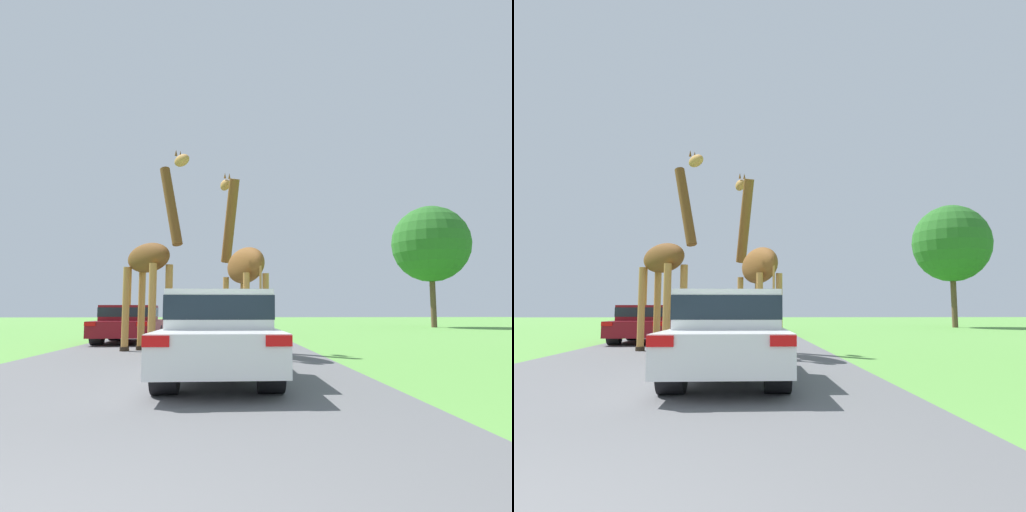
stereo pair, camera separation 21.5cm
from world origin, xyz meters
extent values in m
cube|color=#5B5B5E|center=(0.00, 30.00, 0.00)|extent=(6.94, 120.00, 0.00)
cylinder|color=#B77F3D|center=(1.12, 10.33, 0.98)|extent=(0.15, 0.15, 1.95)
cylinder|color=#2D2319|center=(1.12, 10.33, 0.05)|extent=(0.20, 0.20, 0.09)
cylinder|color=#B77F3D|center=(1.58, 10.48, 0.98)|extent=(0.15, 0.15, 1.95)
cylinder|color=#2D2319|center=(1.58, 10.48, 0.05)|extent=(0.20, 0.20, 0.09)
cylinder|color=#B77F3D|center=(1.59, 8.90, 0.98)|extent=(0.15, 0.15, 1.95)
cylinder|color=#2D2319|center=(1.59, 8.90, 0.05)|extent=(0.20, 0.20, 0.09)
cylinder|color=#B77F3D|center=(2.04, 9.04, 0.98)|extent=(0.15, 0.15, 1.95)
cylinder|color=#2D2319|center=(2.04, 9.04, 0.05)|extent=(0.20, 0.20, 0.09)
ellipsoid|color=brown|center=(1.58, 9.69, 2.19)|extent=(1.20, 2.22, 0.88)
cylinder|color=brown|center=(1.23, 10.79, 3.53)|extent=(0.56, 1.01, 2.27)
ellipsoid|color=#B77F3D|center=(1.08, 11.24, 4.67)|extent=(0.40, 0.61, 0.30)
cylinder|color=#B77F3D|center=(1.90, 8.71, 1.66)|extent=(0.05, 0.05, 1.07)
cone|color=brown|center=(1.07, 11.06, 4.90)|extent=(0.07, 0.07, 0.16)
cone|color=brown|center=(1.20, 11.10, 4.90)|extent=(0.07, 0.07, 0.16)
cylinder|color=#B77F3D|center=(-0.36, 10.47, 1.14)|extent=(0.19, 0.19, 2.28)
cylinder|color=#2D2319|center=(-0.36, 10.47, 0.06)|extent=(0.25, 0.25, 0.12)
cylinder|color=#B77F3D|center=(-0.73, 10.16, 1.14)|extent=(0.19, 0.19, 2.28)
cylinder|color=#2D2319|center=(-0.73, 10.16, 0.06)|extent=(0.25, 0.25, 0.12)
cylinder|color=#B77F3D|center=(-1.23, 11.53, 1.14)|extent=(0.19, 0.19, 2.28)
cylinder|color=#2D2319|center=(-1.23, 11.53, 0.06)|extent=(0.25, 0.25, 0.12)
cylinder|color=#B77F3D|center=(-1.60, 11.23, 1.14)|extent=(0.19, 0.19, 2.28)
cylinder|color=#2D2319|center=(-1.60, 11.23, 0.06)|extent=(0.25, 0.25, 0.12)
ellipsoid|color=brown|center=(-0.98, 10.85, 2.50)|extent=(1.69, 1.88, 0.79)
cylinder|color=brown|center=(-0.30, 10.02, 3.76)|extent=(0.79, 0.88, 2.15)
ellipsoid|color=#B77F3D|center=(-0.01, 9.67, 4.84)|extent=(0.54, 0.58, 0.30)
cylinder|color=#B77F3D|center=(-1.57, 11.57, 1.87)|extent=(0.07, 0.07, 1.26)
cone|color=brown|center=(-0.07, 9.84, 5.07)|extent=(0.07, 0.07, 0.16)
cone|color=brown|center=(-0.17, 9.76, 5.07)|extent=(0.07, 0.07, 0.16)
cube|color=silver|center=(1.02, 5.86, 0.54)|extent=(1.72, 4.09, 0.53)
cube|color=silver|center=(1.02, 5.86, 1.10)|extent=(1.55, 1.84, 0.58)
cube|color=#19232D|center=(1.02, 5.86, 1.13)|extent=(1.57, 1.86, 0.35)
cube|color=red|center=(0.32, 3.80, 0.73)|extent=(0.31, 0.03, 0.13)
cube|color=red|center=(1.73, 3.80, 0.73)|extent=(0.31, 0.03, 0.13)
cylinder|color=black|center=(0.33, 7.09, 0.33)|extent=(0.34, 0.66, 0.66)
cylinder|color=black|center=(1.71, 7.09, 0.33)|extent=(0.34, 0.66, 0.66)
cylinder|color=black|center=(0.33, 4.63, 0.33)|extent=(0.34, 0.66, 0.66)
cylinder|color=black|center=(1.71, 4.63, 0.33)|extent=(0.34, 0.66, 0.66)
cube|color=silver|center=(2.07, 24.26, 0.54)|extent=(1.81, 4.57, 0.51)
cube|color=silver|center=(2.07, 24.26, 1.03)|extent=(1.63, 2.06, 0.47)
cube|color=#19232D|center=(2.07, 24.26, 1.06)|extent=(1.65, 2.08, 0.28)
cube|color=red|center=(1.32, 21.96, 0.72)|extent=(0.33, 0.03, 0.12)
cube|color=red|center=(2.81, 21.96, 0.72)|extent=(0.33, 0.03, 0.12)
cylinder|color=black|center=(1.34, 25.63, 0.34)|extent=(0.36, 0.68, 0.68)
cylinder|color=black|center=(2.79, 25.63, 0.34)|extent=(0.36, 0.68, 0.68)
cylinder|color=black|center=(1.34, 22.89, 0.34)|extent=(0.36, 0.68, 0.68)
cylinder|color=black|center=(2.79, 22.89, 0.34)|extent=(0.36, 0.68, 0.68)
cube|color=#561914|center=(1.50, 18.95, 0.57)|extent=(1.83, 4.07, 0.63)
cube|color=#561914|center=(1.50, 18.95, 1.17)|extent=(1.65, 1.83, 0.57)
cube|color=#19232D|center=(1.50, 18.95, 1.20)|extent=(1.67, 1.85, 0.34)
cube|color=red|center=(0.75, 16.91, 0.80)|extent=(0.33, 0.03, 0.15)
cube|color=red|center=(2.25, 16.91, 0.80)|extent=(0.33, 0.03, 0.15)
cylinder|color=black|center=(0.77, 20.17, 0.30)|extent=(0.37, 0.60, 0.60)
cylinder|color=black|center=(2.24, 20.17, 0.30)|extent=(0.37, 0.60, 0.60)
cylinder|color=black|center=(0.77, 17.73, 0.30)|extent=(0.37, 0.60, 0.60)
cylinder|color=black|center=(2.24, 17.73, 0.30)|extent=(0.37, 0.60, 0.60)
cube|color=maroon|center=(-2.22, 14.79, 0.50)|extent=(1.90, 3.93, 0.52)
cube|color=maroon|center=(-2.22, 14.79, 1.02)|extent=(1.71, 1.77, 0.52)
cube|color=#19232D|center=(-2.22, 14.79, 1.04)|extent=(1.73, 1.79, 0.31)
cube|color=red|center=(-3.00, 12.81, 0.68)|extent=(0.34, 0.03, 0.12)
cube|color=red|center=(-1.44, 12.81, 0.68)|extent=(0.34, 0.03, 0.12)
cylinder|color=black|center=(-2.98, 15.97, 0.28)|extent=(0.38, 0.56, 0.56)
cylinder|color=black|center=(-1.46, 15.97, 0.28)|extent=(0.38, 0.56, 0.56)
cylinder|color=black|center=(-2.98, 13.61, 0.28)|extent=(0.38, 0.56, 0.56)
cylinder|color=black|center=(-1.46, 13.61, 0.28)|extent=(0.38, 0.56, 0.56)
cylinder|color=brown|center=(15.07, 28.33, 2.43)|extent=(0.37, 0.37, 4.85)
sphere|color=#286623|center=(15.07, 28.33, 5.63)|extent=(5.18, 5.18, 5.18)
camera|label=1|loc=(1.10, -1.51, 1.07)|focal=32.00mm
camera|label=2|loc=(1.31, -1.52, 1.07)|focal=32.00mm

